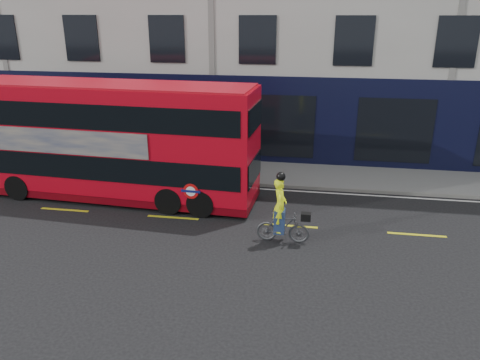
# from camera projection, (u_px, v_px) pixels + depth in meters

# --- Properties ---
(ground) EXTENTS (120.00, 120.00, 0.00)m
(ground) POSITION_uv_depth(u_px,v_px,m) (159.00, 237.00, 14.62)
(ground) COLOR black
(ground) RESTS_ON ground
(pavement) EXTENTS (60.00, 3.00, 0.12)m
(pavement) POSITION_uv_depth(u_px,v_px,m) (207.00, 170.00, 20.62)
(pavement) COLOR slate
(pavement) RESTS_ON ground
(kerb) EXTENTS (60.00, 0.12, 0.13)m
(kerb) POSITION_uv_depth(u_px,v_px,m) (198.00, 181.00, 19.23)
(kerb) COLOR slate
(kerb) RESTS_ON ground
(road_edge_line) EXTENTS (58.00, 0.10, 0.01)m
(road_edge_line) POSITION_uv_depth(u_px,v_px,m) (196.00, 185.00, 18.97)
(road_edge_line) COLOR silver
(road_edge_line) RESTS_ON ground
(lane_dashes) EXTENTS (58.00, 0.12, 0.01)m
(lane_dashes) POSITION_uv_depth(u_px,v_px,m) (173.00, 217.00, 16.01)
(lane_dashes) COLOR gold
(lane_dashes) RESTS_ON ground
(bus) EXTENTS (10.75, 3.02, 4.29)m
(bus) POSITION_uv_depth(u_px,v_px,m) (114.00, 141.00, 17.09)
(bus) COLOR red
(bus) RESTS_ON ground
(cyclist) EXTENTS (1.63, 0.61, 2.25)m
(cyclist) POSITION_uv_depth(u_px,v_px,m) (282.00, 219.00, 14.09)
(cyclist) COLOR #47484C
(cyclist) RESTS_ON ground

